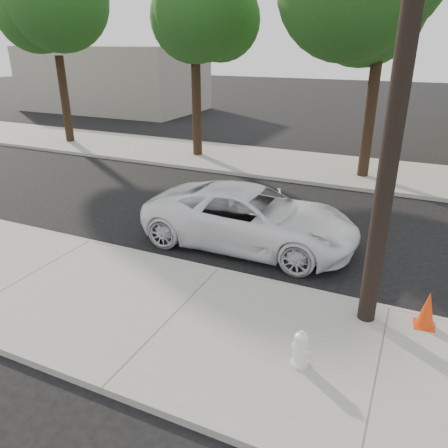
# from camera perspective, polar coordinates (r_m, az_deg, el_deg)

# --- Properties ---
(ground) EXTENTS (120.00, 120.00, 0.00)m
(ground) POSITION_cam_1_polar(r_m,az_deg,el_deg) (12.59, 3.33, -2.31)
(ground) COLOR black
(ground) RESTS_ON ground
(near_sidewalk) EXTENTS (90.00, 4.40, 0.15)m
(near_sidewalk) POSITION_cam_1_polar(r_m,az_deg,el_deg) (9.19, -6.79, -12.24)
(near_sidewalk) COLOR gray
(near_sidewalk) RESTS_ON ground
(far_sidewalk) EXTENTS (90.00, 5.00, 0.15)m
(far_sidewalk) POSITION_cam_1_polar(r_m,az_deg,el_deg) (20.27, 12.26, 7.22)
(far_sidewalk) COLOR gray
(far_sidewalk) RESTS_ON ground
(curb_near) EXTENTS (90.00, 0.12, 0.16)m
(curb_near) POSITION_cam_1_polar(r_m,az_deg,el_deg) (10.83, -0.77, -6.23)
(curb_near) COLOR #9E9B93
(curb_near) RESTS_ON ground
(building_far) EXTENTS (14.00, 8.00, 5.00)m
(building_far) POSITION_cam_1_polar(r_m,az_deg,el_deg) (39.08, -14.19, 17.95)
(building_far) COLOR gray
(building_far) RESTS_ON ground
(utility_pole) EXTENTS (1.40, 0.34, 9.00)m
(utility_pole) POSITION_cam_1_polar(r_m,az_deg,el_deg) (7.99, 22.08, 16.71)
(utility_pole) COLOR black
(utility_pole) RESTS_ON near_sidewalk
(tree_a) EXTENTS (4.65, 4.50, 9.00)m
(tree_a) POSITION_cam_1_polar(r_m,az_deg,el_deg) (25.76, -21.29, 24.04)
(tree_a) COLOR black
(tree_a) RESTS_ON far_sidewalk
(tree_b) EXTENTS (4.34, 4.20, 8.45)m
(tree_b) POSITION_cam_1_polar(r_m,az_deg,el_deg) (21.18, -3.57, 24.94)
(tree_b) COLOR black
(tree_b) RESTS_ON far_sidewalk
(police_cruiser) EXTENTS (5.93, 2.75, 1.65)m
(police_cruiser) POSITION_cam_1_polar(r_m,az_deg,el_deg) (12.11, 3.48, 0.89)
(police_cruiser) COLOR white
(police_cruiser) RESTS_ON ground
(fire_hydrant) EXTENTS (0.35, 0.31, 0.64)m
(fire_hydrant) POSITION_cam_1_polar(r_m,az_deg,el_deg) (7.86, 9.97, -15.83)
(fire_hydrant) COLOR white
(fire_hydrant) RESTS_ON near_sidewalk
(traffic_cone) EXTENTS (0.42, 0.42, 0.76)m
(traffic_cone) POSITION_cam_1_polar(r_m,az_deg,el_deg) (9.48, 25.01, -10.11)
(traffic_cone) COLOR red
(traffic_cone) RESTS_ON near_sidewalk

